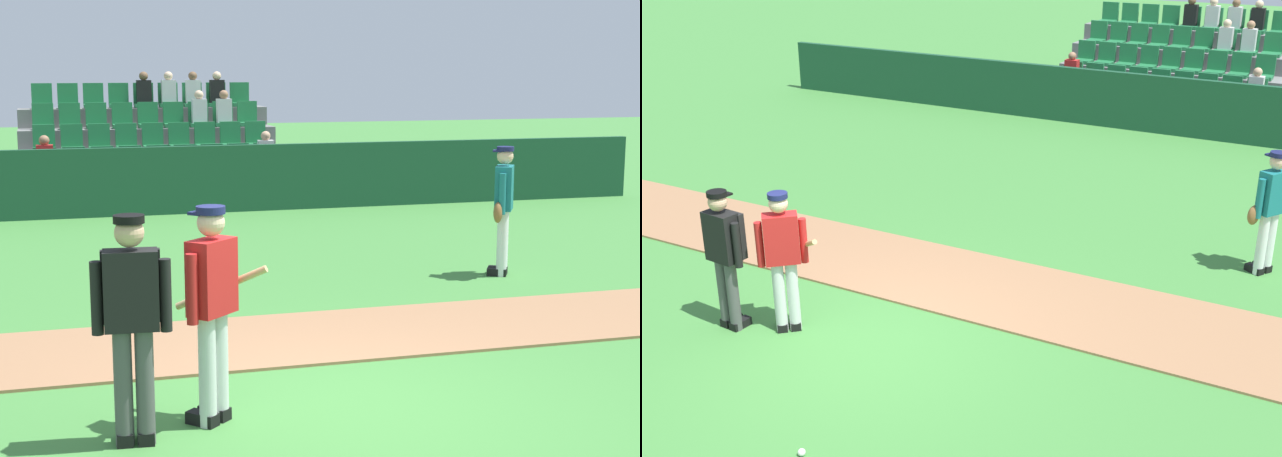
{
  "view_description": "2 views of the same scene",
  "coord_description": "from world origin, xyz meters",
  "views": [
    {
      "loc": [
        -2.23,
        -7.52,
        2.83
      ],
      "look_at": [
        0.62,
        2.48,
        1.09
      ],
      "focal_mm": 54.69,
      "sensor_mm": 36.0,
      "label": 1
    },
    {
      "loc": [
        4.93,
        -6.58,
        4.73
      ],
      "look_at": [
        0.34,
        1.79,
        0.91
      ],
      "focal_mm": 44.64,
      "sensor_mm": 36.0,
      "label": 2
    }
  ],
  "objects": [
    {
      "name": "batter_red_jersey",
      "position": [
        -1.0,
        -0.11,
        0.97
      ],
      "size": [
        0.72,
        0.68,
        1.76
      ],
      "color": "silver",
      "rests_on": "ground"
    },
    {
      "name": "ground_plane",
      "position": [
        0.0,
        0.0,
        0.0
      ],
      "size": [
        80.0,
        80.0,
        0.0
      ],
      "primitive_type": "plane",
      "color": "#42843A"
    },
    {
      "name": "runner_teal_jersey",
      "position": [
        3.73,
        4.34,
        0.96
      ],
      "size": [
        0.49,
        0.58,
        1.76
      ],
      "color": "white",
      "rests_on": "ground"
    },
    {
      "name": "stadium_bleachers",
      "position": [
        0.02,
        13.45,
        0.75
      ],
      "size": [
        5.55,
        3.8,
        2.7
      ],
      "color": "slate",
      "rests_on": "ground"
    },
    {
      "name": "infield_dirt_path",
      "position": [
        0.0,
        2.05,
        0.01
      ],
      "size": [
        28.0,
        1.93,
        0.03
      ],
      "primitive_type": "cube",
      "color": "#9E704C",
      "rests_on": "ground"
    },
    {
      "name": "umpire_home_plate",
      "position": [
        -1.65,
        -0.39,
        1.0
      ],
      "size": [
        0.59,
        0.33,
        1.76
      ],
      "color": "#4C4C4C",
      "rests_on": "ground"
    },
    {
      "name": "dugout_fence",
      "position": [
        0.0,
        11.14,
        0.65
      ],
      "size": [
        20.0,
        0.16,
        1.3
      ],
      "primitive_type": "cube",
      "color": "#19472D",
      "rests_on": "ground"
    },
    {
      "name": "baseball",
      "position": [
        0.68,
        -1.94,
        0.04
      ],
      "size": [
        0.07,
        0.07,
        0.07
      ],
      "primitive_type": "sphere",
      "color": "white",
      "rests_on": "ground"
    }
  ]
}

